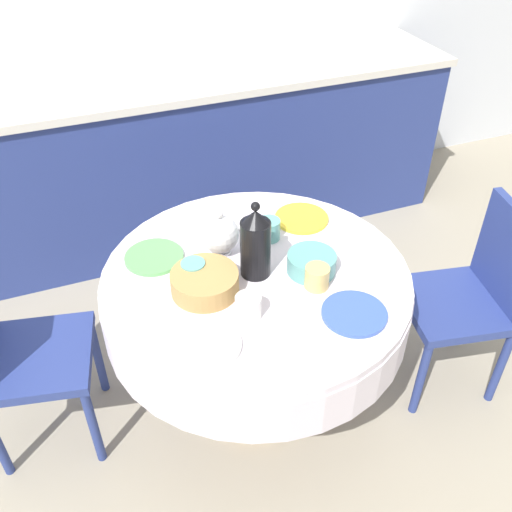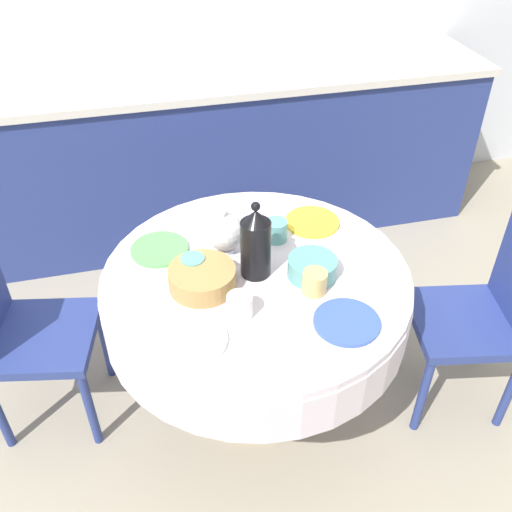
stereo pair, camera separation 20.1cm
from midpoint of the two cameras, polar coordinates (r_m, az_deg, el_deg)
name	(u,v)px [view 1 (the left image)]	position (r m, az deg, el deg)	size (l,w,h in m)	color
ground_plane	(256,399)	(2.58, -2.30, -14.25)	(12.00, 12.00, 0.00)	#9E937F
kitchen_counter	(167,160)	(3.32, -10.59, 9.33)	(3.24, 0.64, 0.95)	navy
dining_table	(256,300)	(2.14, -2.69, -4.50)	(1.13, 1.13, 0.72)	olive
chair_left	(473,292)	(2.46, 18.69, -3.55)	(0.47, 0.47, 0.86)	navy
chair_right	(13,350)	(2.33, -25.46, -8.57)	(0.47, 0.47, 0.86)	navy
plate_near_left	(207,346)	(1.81, -8.18, -9.00)	(0.22, 0.22, 0.01)	white
cup_near_left	(248,307)	(1.87, -3.88, -5.26)	(0.09, 0.09, 0.08)	white
plate_near_right	(354,314)	(1.90, 6.84, -5.87)	(0.22, 0.22, 0.01)	#3856AD
cup_near_right	(317,277)	(1.98, 3.25, -2.25)	(0.09, 0.09, 0.08)	#DBB766
plate_far_left	(154,257)	(2.17, -12.79, -0.19)	(0.22, 0.22, 0.01)	#5BA85B
cup_far_left	(194,272)	(2.02, -9.10, -1.70)	(0.09, 0.09, 0.08)	#5BA39E
plate_far_right	(301,218)	(2.33, 2.11, 3.70)	(0.22, 0.22, 0.01)	yellow
cup_far_right	(269,229)	(2.20, -1.28, 2.59)	(0.09, 0.09, 0.08)	#5BA39E
coffee_carafe	(256,243)	(1.98, -2.94, 1.17)	(0.11, 0.11, 0.30)	black
teapot	(220,234)	(2.12, -6.34, 2.08)	(0.20, 0.14, 0.19)	white
bread_basket	(205,282)	(1.98, -8.05, -2.74)	(0.24, 0.24, 0.08)	#AD844C
fruit_bowl	(311,263)	(2.05, 2.79, -0.82)	(0.18, 0.18, 0.07)	#569993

